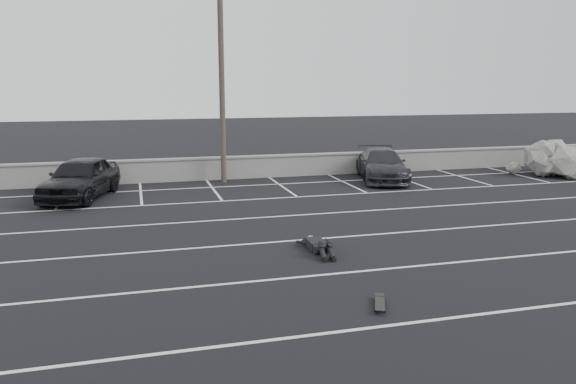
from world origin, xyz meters
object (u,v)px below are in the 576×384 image
object	(u,v)px
car_right	(382,165)
person	(316,240)
utility_pole	(222,74)
car_left	(80,178)
trash_bin	(379,167)
riprap_pile	(566,165)
skateboard	(380,304)

from	to	relation	value
car_right	person	world-z (taller)	car_right
utility_pole	person	bearing A→B (deg)	-86.01
car_left	trash_bin	xyz separation A→B (m)	(13.54, 1.91, -0.38)
car_left	utility_pole	world-z (taller)	utility_pole
utility_pole	person	world-z (taller)	utility_pole
trash_bin	person	distance (m)	12.81
trash_bin	riprap_pile	world-z (taller)	riprap_pile
person	utility_pole	bearing A→B (deg)	95.15
trash_bin	skateboard	size ratio (longest dim) A/B	1.10
car_left	trash_bin	distance (m)	13.68
trash_bin	skateboard	xyz separation A→B (m)	(-6.80, -15.08, -0.36)
car_left	riprap_pile	size ratio (longest dim) A/B	0.90
skateboard	riprap_pile	bearing A→B (deg)	62.70
skateboard	utility_pole	bearing A→B (deg)	116.49
utility_pole	riprap_pile	distance (m)	17.21
car_left	riprap_pile	bearing A→B (deg)	16.39
car_left	car_right	world-z (taller)	car_left
utility_pole	trash_bin	size ratio (longest dim) A/B	11.21
car_left	person	size ratio (longest dim) A/B	2.00
car_left	car_right	xyz separation A→B (m)	(13.16, 0.74, -0.09)
car_left	utility_pole	distance (m)	7.52
car_right	trash_bin	bearing A→B (deg)	87.56
car_right	utility_pole	bearing A→B (deg)	-175.60
car_right	utility_pole	world-z (taller)	utility_pole
car_left	utility_pole	xyz separation A→B (m)	(5.98, 2.16, 4.02)
trash_bin	skateboard	distance (m)	16.55
car_right	utility_pole	size ratio (longest dim) A/B	0.52
person	riprap_pile	bearing A→B (deg)	29.68
car_left	person	distance (m)	11.23
car_right	skateboard	distance (m)	15.34
car_right	trash_bin	world-z (taller)	car_right
car_left	skateboard	world-z (taller)	car_left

